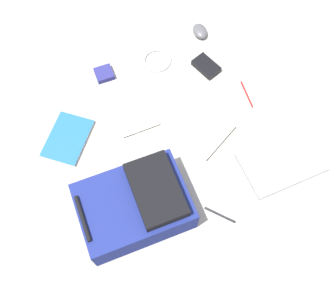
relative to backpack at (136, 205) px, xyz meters
name	(u,v)px	position (x,y,z in m)	size (l,w,h in m)	color
ground_plane	(169,146)	(-0.27, -0.18, -0.08)	(3.46, 3.46, 0.00)	gray
backpack	(136,205)	(0.00, 0.00, 0.00)	(0.47, 0.37, 0.19)	navy
laptop	(282,162)	(-0.63, 0.15, -0.07)	(0.37, 0.27, 0.03)	#929296
book_comic	(198,127)	(-0.42, -0.19, -0.07)	(0.28, 0.31, 0.02)	silver
book_blue	(132,110)	(-0.22, -0.42, -0.08)	(0.21, 0.27, 0.01)	silver
book_manual	(68,139)	(0.09, -0.44, -0.08)	(0.28, 0.27, 0.02)	silver
computer_mouse	(200,31)	(-0.73, -0.62, -0.06)	(0.07, 0.10, 0.04)	#4C4C51
cable_coil	(157,60)	(-0.46, -0.60, -0.08)	(0.14, 0.14, 0.01)	silver
power_brick	(206,66)	(-0.64, -0.43, -0.07)	(0.08, 0.13, 0.03)	black
pen_black	(220,215)	(-0.27, 0.19, -0.08)	(0.01, 0.01, 0.14)	black
pen_blue	(247,94)	(-0.71, -0.21, -0.08)	(0.01, 0.01, 0.15)	red
earbud_pouch	(104,74)	(-0.21, -0.66, -0.07)	(0.08, 0.08, 0.03)	navy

